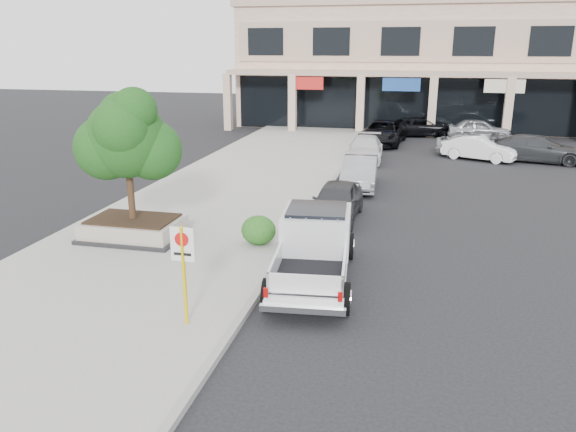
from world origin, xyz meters
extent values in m
plane|color=black|center=(0.00, 0.00, 0.00)|extent=(120.00, 120.00, 0.00)
cube|color=gray|center=(-5.50, 6.00, 0.07)|extent=(8.00, 52.00, 0.15)
cube|color=gray|center=(-1.55, 6.00, 0.07)|extent=(0.20, 52.00, 0.15)
cube|color=tan|center=(8.00, 34.00, 4.50)|extent=(40.00, 10.00, 9.00)
cube|color=tan|center=(8.00, 34.00, 9.25)|extent=(40.40, 10.40, 0.50)
cube|color=tan|center=(8.00, 27.90, 4.30)|extent=(40.00, 2.20, 0.35)
cube|color=tan|center=(-12.00, 27.05, 2.10)|extent=(0.55, 0.55, 4.20)
cube|color=black|center=(8.00, 28.95, 2.00)|extent=(39.20, 0.08, 3.90)
cube|color=black|center=(-6.66, 2.02, 0.21)|extent=(3.20, 2.20, 0.12)
cube|color=#B0A394|center=(-6.66, 2.02, 0.52)|extent=(3.00, 2.00, 0.50)
cube|color=black|center=(-6.66, 2.02, 0.80)|extent=(2.70, 1.70, 0.06)
cylinder|color=black|center=(-6.66, 2.02, 1.93)|extent=(0.22, 0.22, 2.20)
sphere|color=#153D10|center=(-6.66, 2.02, 3.43)|extent=(2.50, 2.50, 2.50)
sphere|color=#153D10|center=(-5.96, 2.32, 3.03)|extent=(1.90, 1.90, 1.90)
sphere|color=#153D10|center=(-6.96, 2.52, 4.03)|extent=(1.60, 1.60, 1.60)
cylinder|color=#DEB90B|center=(-2.64, -3.12, 1.30)|extent=(0.09, 0.09, 2.30)
cube|color=white|center=(-2.64, -3.12, 2.05)|extent=(0.55, 0.03, 0.78)
cylinder|color=red|center=(-2.64, -3.15, 2.17)|extent=(0.32, 0.01, 0.32)
ellipsoid|color=#164814|center=(-2.51, 2.34, 0.62)|extent=(1.10, 0.99, 0.93)
imported|color=#2E2F33|center=(-0.57, 6.06, 0.69)|extent=(1.75, 4.12, 1.39)
imported|color=gray|center=(-0.27, 11.07, 0.70)|extent=(1.70, 4.34, 1.41)
imported|color=silver|center=(-0.66, 17.48, 0.67)|extent=(2.07, 4.69, 1.34)
imported|color=black|center=(-0.09, 23.19, 0.76)|extent=(3.04, 5.71, 1.53)
imported|color=#929399|center=(5.40, 19.60, 0.73)|extent=(4.64, 3.29, 1.47)
imported|color=white|center=(5.60, 19.11, 0.66)|extent=(4.26, 2.86, 1.33)
imported|color=#2C2F31|center=(8.72, 19.31, 0.73)|extent=(5.32, 2.95, 1.46)
imported|color=black|center=(2.39, 27.33, 0.67)|extent=(5.10, 2.98, 1.33)
imported|color=#95979C|center=(6.21, 26.62, 0.72)|extent=(4.20, 1.70, 1.43)
camera|label=1|loc=(2.23, -13.79, 6.19)|focal=35.00mm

